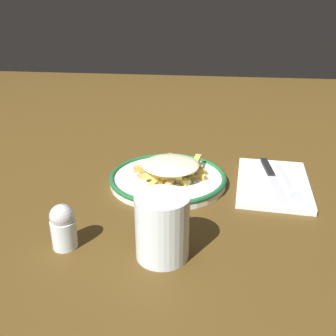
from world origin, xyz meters
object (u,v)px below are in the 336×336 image
object	(u,v)px
napkin	(273,183)
salt_shaker	(63,226)
knife	(271,175)
fork	(288,183)
water_glass	(162,227)
fries_heap	(171,168)
plate	(168,178)

from	to	relation	value
napkin	salt_shaker	size ratio (longest dim) A/B	3.00
salt_shaker	knife	bearing A→B (deg)	-141.07
fork	knife	distance (m)	0.04
knife	salt_shaker	xyz separation A→B (m)	(0.35, 0.28, 0.02)
napkin	water_glass	bearing A→B (deg)	53.66
fries_heap	knife	world-z (taller)	fries_heap
water_glass	knife	bearing A→B (deg)	-124.23
knife	water_glass	world-z (taller)	water_glass
fork	water_glass	bearing A→B (deg)	48.46
plate	salt_shaker	distance (m)	0.28
fries_heap	fork	bearing A→B (deg)	-179.56
plate	napkin	size ratio (longest dim) A/B	1.11
plate	water_glass	world-z (taller)	water_glass
fries_heap	salt_shaker	xyz separation A→B (m)	(0.14, 0.25, 0.00)
plate	water_glass	size ratio (longest dim) A/B	2.46
fries_heap	fork	distance (m)	0.25
water_glass	salt_shaker	bearing A→B (deg)	-0.65
plate	fries_heap	world-z (taller)	fries_heap
plate	fork	world-z (taller)	plate
fork	knife	xyz separation A→B (m)	(0.03, -0.03, 0.00)
salt_shaker	water_glass	bearing A→B (deg)	179.35
fries_heap	knife	xyz separation A→B (m)	(-0.21, -0.03, -0.02)
knife	fries_heap	bearing A→B (deg)	8.74
plate	fork	size ratio (longest dim) A/B	1.42
fries_heap	salt_shaker	bearing A→B (deg)	61.23
fork	water_glass	world-z (taller)	water_glass
fork	knife	bearing A→B (deg)	-44.66
plate	napkin	bearing A→B (deg)	-176.40
plate	napkin	xyz separation A→B (m)	(-0.22, -0.01, -0.00)
plate	knife	bearing A→B (deg)	-171.53
napkin	fork	size ratio (longest dim) A/B	1.27
napkin	fries_heap	bearing A→B (deg)	3.72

